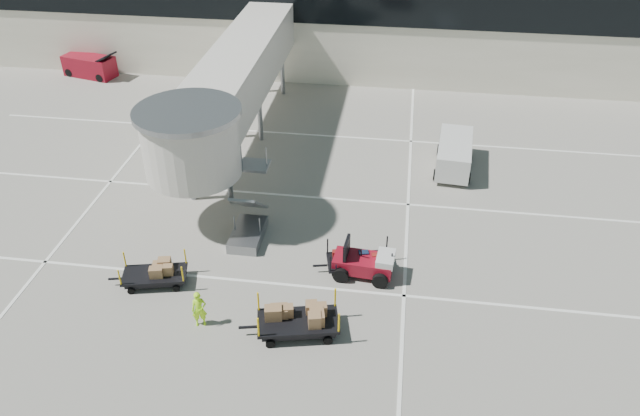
% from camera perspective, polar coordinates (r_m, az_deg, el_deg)
% --- Properties ---
extents(ground, '(140.00, 140.00, 0.00)m').
position_cam_1_polar(ground, '(25.60, -6.16, -9.69)').
color(ground, '#A49F93').
rests_on(ground, ground).
extents(lane_markings, '(40.00, 30.00, 0.02)m').
position_cam_1_polar(lane_markings, '(32.92, -3.57, 1.54)').
color(lane_markings, white).
rests_on(lane_markings, ground).
extents(terminal, '(64.00, 12.11, 15.20)m').
position_cam_1_polar(terminal, '(50.01, 1.41, 18.17)').
color(terminal, white).
rests_on(terminal, ground).
extents(jet_bridge, '(5.70, 20.40, 6.03)m').
position_cam_1_polar(jet_bridge, '(34.22, -8.39, 10.62)').
color(jet_bridge, beige).
rests_on(jet_bridge, ground).
extents(baggage_tug, '(2.69, 1.83, 1.70)m').
position_cam_1_polar(baggage_tug, '(27.04, 4.12, -5.05)').
color(baggage_tug, maroon).
rests_on(baggage_tug, ground).
extents(suitcase_cart, '(3.46, 1.92, 1.33)m').
position_cam_1_polar(suitcase_cart, '(27.37, 3.50, -4.91)').
color(suitcase_cart, black).
rests_on(suitcase_cart, ground).
extents(box_cart_near, '(3.94, 2.21, 1.51)m').
position_cam_1_polar(box_cart_near, '(24.36, -2.20, -10.25)').
color(box_cart_near, black).
rests_on(box_cart_near, ground).
extents(box_cart_far, '(3.37, 1.89, 1.29)m').
position_cam_1_polar(box_cart_far, '(27.52, -15.02, -5.91)').
color(box_cart_far, black).
rests_on(box_cart_far, ground).
extents(ground_worker, '(0.67, 0.54, 1.60)m').
position_cam_1_polar(ground_worker, '(24.97, -10.99, -9.08)').
color(ground_worker, '#9EEA18').
rests_on(ground_worker, ground).
extents(minivan, '(2.23, 4.50, 1.65)m').
position_cam_1_polar(minivan, '(35.36, 12.20, 5.06)').
color(minivan, silver).
rests_on(minivan, ground).
extents(belt_loader, '(4.29, 2.46, 1.95)m').
position_cam_1_polar(belt_loader, '(50.00, -20.29, 12.07)').
color(belt_loader, maroon).
rests_on(belt_loader, ground).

